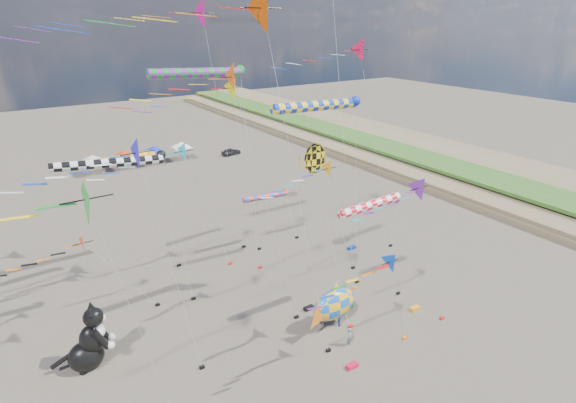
{
  "coord_description": "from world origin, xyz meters",
  "views": [
    {
      "loc": [
        -18.0,
        -15.21,
        23.37
      ],
      "look_at": [
        -0.03,
        12.0,
        10.14
      ],
      "focal_mm": 28.0,
      "sensor_mm": 36.0,
      "label": 1
    }
  ],
  "objects_px": {
    "fish_inflatable": "(334,305)",
    "child_green": "(353,304)",
    "cat_inflatable": "(87,336)",
    "parked_car": "(231,152)",
    "child_blue": "(339,320)",
    "person_adult": "(350,337)"
  },
  "relations": [
    {
      "from": "fish_inflatable",
      "to": "child_green",
      "type": "bearing_deg",
      "value": 16.6
    },
    {
      "from": "fish_inflatable",
      "to": "parked_car",
      "type": "distance_m",
      "value": 52.33
    },
    {
      "from": "person_adult",
      "to": "parked_car",
      "type": "bearing_deg",
      "value": 53.45
    },
    {
      "from": "cat_inflatable",
      "to": "child_blue",
      "type": "relative_size",
      "value": 4.6
    },
    {
      "from": "fish_inflatable",
      "to": "child_green",
      "type": "distance_m",
      "value": 3.36
    },
    {
      "from": "child_green",
      "to": "person_adult",
      "type": "bearing_deg",
      "value": -119.15
    },
    {
      "from": "child_blue",
      "to": "fish_inflatable",
      "type": "bearing_deg",
      "value": 107.48
    },
    {
      "from": "child_green",
      "to": "parked_car",
      "type": "bearing_deg",
      "value": 90.27
    },
    {
      "from": "child_blue",
      "to": "parked_car",
      "type": "relative_size",
      "value": 0.3
    },
    {
      "from": "fish_inflatable",
      "to": "child_blue",
      "type": "bearing_deg",
      "value": -37.61
    },
    {
      "from": "child_green",
      "to": "parked_car",
      "type": "height_order",
      "value": "parked_car"
    },
    {
      "from": "cat_inflatable",
      "to": "child_blue",
      "type": "bearing_deg",
      "value": -5.43
    },
    {
      "from": "cat_inflatable",
      "to": "parked_car",
      "type": "distance_m",
      "value": 55.04
    },
    {
      "from": "cat_inflatable",
      "to": "parked_car",
      "type": "bearing_deg",
      "value": 66.96
    },
    {
      "from": "child_green",
      "to": "parked_car",
      "type": "relative_size",
      "value": 0.28
    },
    {
      "from": "fish_inflatable",
      "to": "child_blue",
      "type": "relative_size",
      "value": 4.94
    },
    {
      "from": "fish_inflatable",
      "to": "child_green",
      "type": "height_order",
      "value": "fish_inflatable"
    },
    {
      "from": "cat_inflatable",
      "to": "child_green",
      "type": "xyz_separation_m",
      "value": [
        20.4,
        -5.25,
        -2.03
      ]
    },
    {
      "from": "child_green",
      "to": "parked_car",
      "type": "distance_m",
      "value": 50.68
    },
    {
      "from": "person_adult",
      "to": "child_blue",
      "type": "distance_m",
      "value": 2.46
    },
    {
      "from": "fish_inflatable",
      "to": "person_adult",
      "type": "relative_size",
      "value": 3.49
    },
    {
      "from": "cat_inflatable",
      "to": "fish_inflatable",
      "type": "distance_m",
      "value": 18.56
    }
  ]
}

